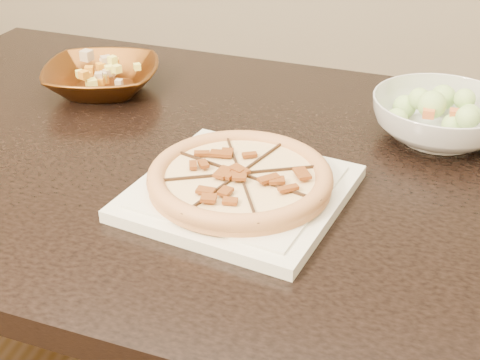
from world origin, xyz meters
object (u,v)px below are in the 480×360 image
(dining_table, at_px, (200,205))
(bronze_bowl, at_px, (102,78))
(pizza, at_px, (240,178))
(salad_bowl, at_px, (440,118))
(plate, at_px, (240,192))

(dining_table, distance_m, bronze_bowl, 0.34)
(pizza, relative_size, bronze_bowl, 1.21)
(salad_bowl, bearing_deg, bronze_bowl, 175.51)
(dining_table, xyz_separation_m, salad_bowl, (0.38, 0.14, 0.14))
(plate, xyz_separation_m, pizza, (-0.00, 0.00, 0.02))
(salad_bowl, bearing_deg, pizza, -135.87)
(plate, height_order, salad_bowl, salad_bowl)
(pizza, height_order, salad_bowl, salad_bowl)
(pizza, relative_size, salad_bowl, 1.15)
(plate, distance_m, bronze_bowl, 0.47)
(bronze_bowl, height_order, salad_bowl, salad_bowl)
(bronze_bowl, distance_m, salad_bowl, 0.63)
(bronze_bowl, xyz_separation_m, salad_bowl, (0.63, -0.05, 0.01))
(pizza, bearing_deg, plate, -28.61)
(pizza, xyz_separation_m, salad_bowl, (0.27, 0.27, 0.00))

